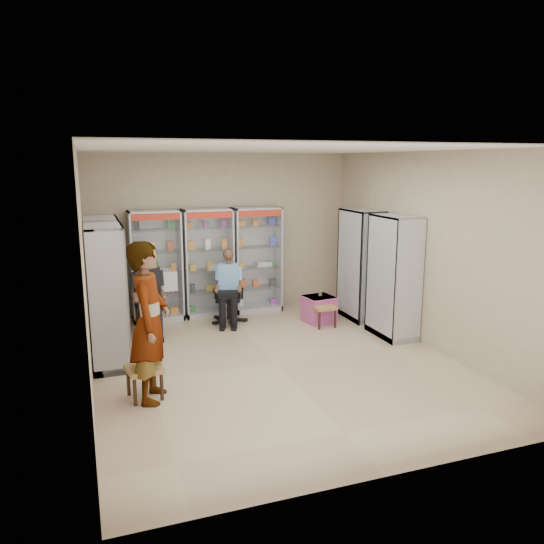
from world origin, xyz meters
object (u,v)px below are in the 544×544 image
object	(u,v)px
cabinet_back_right	(257,260)
woven_stool_a	(323,316)
cabinet_back_left	(156,266)
cabinet_right_far	(361,265)
cabinet_right_near	(394,277)
pink_trunk	(319,309)
standing_man	(150,322)
office_chair	(228,295)
seated_shopkeeper	(229,289)
cabinet_back_mid	(208,263)
wooden_chair	(148,306)
woven_stool_b	(145,382)
cabinet_left_near	(108,297)
cabinet_left_far	(104,280)

from	to	relation	value
cabinet_back_right	woven_stool_a	world-z (taller)	cabinet_back_right
cabinet_back_left	cabinet_right_far	bearing A→B (deg)	-17.75
cabinet_right_near	pink_trunk	size ratio (longest dim) A/B	4.06
cabinet_back_left	standing_man	bearing A→B (deg)	-98.75
cabinet_right_far	office_chair	bearing A→B (deg)	77.06
cabinet_right_far	seated_shopkeeper	distance (m)	2.43
woven_stool_a	cabinet_right_near	bearing A→B (deg)	-44.86
cabinet_right_far	seated_shopkeeper	world-z (taller)	cabinet_right_far
standing_man	cabinet_back_mid	bearing A→B (deg)	-6.66
cabinet_back_right	office_chair	xyz separation A→B (m)	(-0.72, -0.59, -0.51)
cabinet_right_near	cabinet_right_far	bearing A→B (deg)	0.00
cabinet_right_far	woven_stool_a	size ratio (longest dim) A/B	5.27
wooden_chair	woven_stool_b	world-z (taller)	wooden_chair
cabinet_back_right	cabinet_right_near	bearing A→B (deg)	-53.84
cabinet_back_mid	cabinet_left_near	size ratio (longest dim) A/B	1.00
office_chair	pink_trunk	world-z (taller)	office_chair
cabinet_back_right	woven_stool_b	bearing A→B (deg)	-127.28
cabinet_back_right	cabinet_left_far	size ratio (longest dim) A/B	1.00
cabinet_right_far	cabinet_back_right	bearing A→B (deg)	55.27
cabinet_right_near	seated_shopkeeper	xyz separation A→B (m)	(-2.35, 1.59, -0.37)
cabinet_left_near	pink_trunk	size ratio (longest dim) A/B	4.06
cabinet_back_mid	woven_stool_b	size ratio (longest dim) A/B	4.93
cabinet_back_mid	cabinet_right_far	xyz separation A→B (m)	(2.58, -1.13, 0.00)
cabinet_right_far	office_chair	distance (m)	2.47
cabinet_back_right	cabinet_right_far	bearing A→B (deg)	-34.73
cabinet_back_right	cabinet_left_near	world-z (taller)	same
cabinet_right_near	cabinet_left_far	world-z (taller)	same
woven_stool_a	cabinet_left_near	bearing A→B (deg)	-169.88
seated_shopkeeper	cabinet_right_far	bearing A→B (deg)	6.77
woven_stool_a	cabinet_back_left	bearing A→B (deg)	152.67
cabinet_left_near	seated_shopkeeper	bearing A→B (deg)	123.41
cabinet_back_mid	office_chair	bearing A→B (deg)	-68.90
cabinet_right_far	pink_trunk	size ratio (longest dim) A/B	4.06
cabinet_right_near	woven_stool_a	xyz separation A→B (m)	(-0.85, 0.84, -0.81)
wooden_chair	pink_trunk	xyz separation A→B (m)	(2.96, -0.40, -0.23)
cabinet_back_right	office_chair	distance (m)	1.06
cabinet_back_mid	pink_trunk	size ratio (longest dim) A/B	4.06
seated_shopkeeper	woven_stool_a	size ratio (longest dim) A/B	3.30
cabinet_left_far	woven_stool_b	xyz separation A→B (m)	(0.33, -2.35, -0.80)
cabinet_right_far	standing_man	size ratio (longest dim) A/B	1.03
cabinet_right_near	cabinet_left_far	size ratio (longest dim) A/B	1.00
cabinet_right_far	woven_stool_a	distance (m)	1.20
cabinet_back_right	seated_shopkeeper	world-z (taller)	cabinet_back_right
cabinet_back_mid	office_chair	xyz separation A→B (m)	(0.23, -0.59, -0.51)
cabinet_left_near	pink_trunk	bearing A→B (deg)	103.95
office_chair	woven_stool_a	bearing A→B (deg)	-9.34
standing_man	pink_trunk	bearing A→B (deg)	-38.50
cabinet_right_far	cabinet_left_far	bearing A→B (deg)	87.43
pink_trunk	woven_stool_a	bearing A→B (deg)	-97.27
pink_trunk	woven_stool_b	bearing A→B (deg)	-146.91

